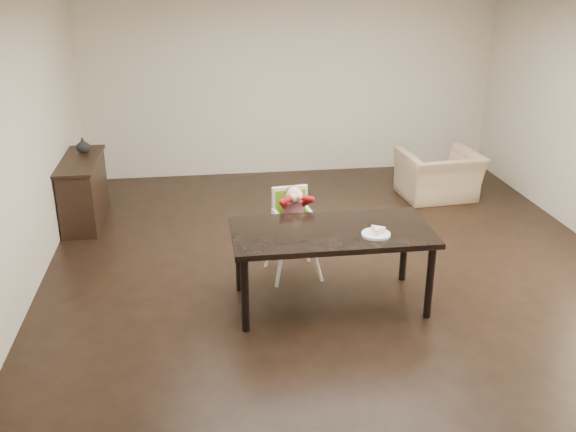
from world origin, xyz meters
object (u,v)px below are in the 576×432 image
object	(u,v)px
armchair	(439,167)
sideboard	(84,190)
dining_table	(332,238)
high_chair	(293,212)

from	to	relation	value
armchair	sideboard	xyz separation A→B (m)	(-4.57, -0.18, -0.03)
dining_table	high_chair	world-z (taller)	high_chair
high_chair	sideboard	distance (m)	2.92
dining_table	high_chair	bearing A→B (deg)	111.02
armchair	high_chair	bearing A→B (deg)	35.95
high_chair	armchair	world-z (taller)	high_chair
sideboard	high_chair	bearing A→B (deg)	-37.31
high_chair	sideboard	bearing A→B (deg)	135.72
dining_table	armchair	bearing A→B (deg)	52.39
sideboard	dining_table	bearing A→B (deg)	-43.39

